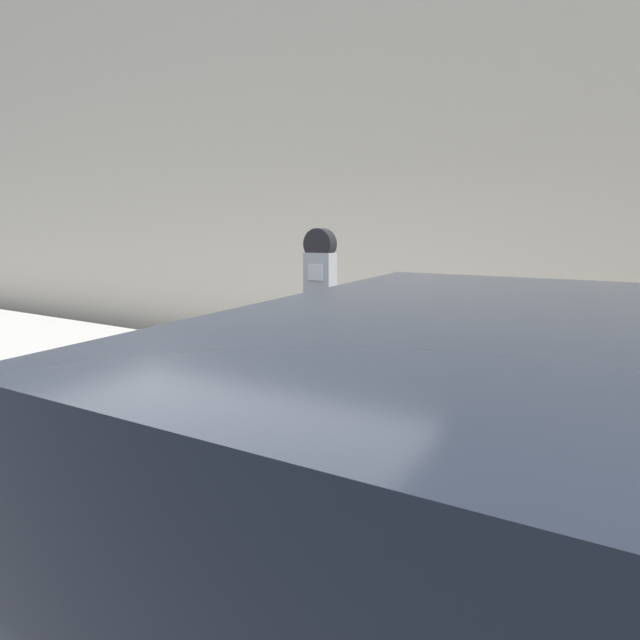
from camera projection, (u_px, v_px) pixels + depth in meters
The scene contains 4 objects.
ground_plane at pixel (136, 561), 2.59m from camera, with size 60.00×60.00×0.00m, color #47474C.
sidewalk at pixel (337, 413), 4.45m from camera, with size 24.00×2.80×0.14m.
building_facade at pixel (425, 97), 5.62m from camera, with size 24.00×0.30×6.30m.
parking_meter at pixel (320, 310), 3.27m from camera, with size 0.20×0.12×1.56m.
Camera 1 is at (1.99, -1.52, 1.70)m, focal length 28.00 mm.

